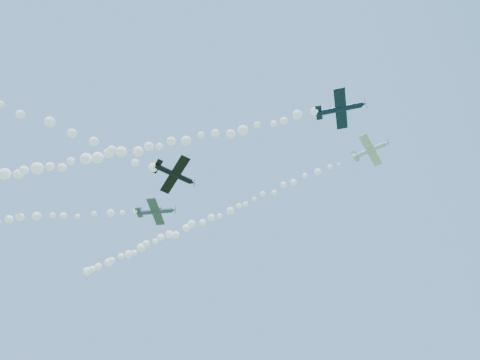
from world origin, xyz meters
The scene contains 6 objects.
plane_white centered at (23.32, 2.11, 49.63)m, with size 6.33×6.57×1.99m.
smoke_trail_white centered at (-12.99, 6.13, 49.32)m, with size 68.88×9.68×2.74m, color white, non-canonical shape.
plane_navy centered at (21.59, -9.18, 48.86)m, with size 7.65×8.11×2.29m.
smoke_trail_navy centered at (-16.93, -18.36, 48.65)m, with size 72.67×19.44×2.98m, color white, non-canonical shape.
plane_grey centered at (-11.85, -7.81, 42.73)m, with size 6.88×7.28×1.88m.
plane_black centered at (-2.40, -15.52, 40.91)m, with size 6.70×6.34×2.50m.
Camera 1 is at (25.85, -48.76, 2.00)m, focal length 30.00 mm.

